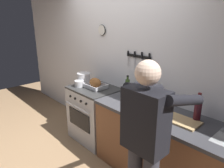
% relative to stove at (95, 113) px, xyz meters
% --- Properties ---
extents(wall_back, '(6.00, 0.13, 2.60)m').
position_rel_stove_xyz_m(wall_back, '(0.22, 0.36, 0.85)').
color(wall_back, silver).
rests_on(wall_back, ground).
extents(counter_block, '(2.03, 0.65, 0.90)m').
position_rel_stove_xyz_m(counter_block, '(1.43, 0.00, 0.01)').
color(counter_block, brown).
rests_on(counter_block, ground).
extents(stove, '(0.76, 0.67, 0.90)m').
position_rel_stove_xyz_m(stove, '(0.00, 0.00, 0.00)').
color(stove, '#BCBCC1').
rests_on(stove, ground).
extents(person_cook, '(0.51, 0.63, 1.66)m').
position_rel_stove_xyz_m(person_cook, '(1.53, -0.62, 0.50)').
color(person_cook, '#383842').
rests_on(person_cook, ground).
extents(roasting_pan, '(0.35, 0.26, 0.16)m').
position_rel_stove_xyz_m(roasting_pan, '(0.01, 0.01, 0.52)').
color(roasting_pan, '#B7B7BC').
rests_on(roasting_pan, stove).
extents(stock_pot, '(0.22, 0.22, 0.19)m').
position_rel_stove_xyz_m(stock_pot, '(-0.28, 0.00, 0.54)').
color(stock_pot, '#B7B7BC').
rests_on(stock_pot, stove).
extents(saucepan, '(0.15, 0.15, 0.10)m').
position_rel_stove_xyz_m(saucepan, '(-0.21, -0.14, 0.50)').
color(saucepan, '#B7B7BC').
rests_on(saucepan, stove).
extents(cutting_board, '(0.36, 0.24, 0.02)m').
position_rel_stove_xyz_m(cutting_board, '(1.54, -0.01, 0.46)').
color(cutting_board, tan).
rests_on(cutting_board, counter_block).
extents(bottle_wine_red, '(0.08, 0.08, 0.32)m').
position_rel_stove_xyz_m(bottle_wine_red, '(1.63, 0.13, 0.58)').
color(bottle_wine_red, '#47141E').
rests_on(bottle_wine_red, counter_block).
extents(bottle_hot_sauce, '(0.05, 0.05, 0.18)m').
position_rel_stove_xyz_m(bottle_hot_sauce, '(1.03, 0.19, 0.52)').
color(bottle_hot_sauce, red).
rests_on(bottle_hot_sauce, counter_block).
extents(bottle_olive_oil, '(0.07, 0.07, 0.28)m').
position_rel_stove_xyz_m(bottle_olive_oil, '(0.56, 0.17, 0.57)').
color(bottle_olive_oil, '#385623').
rests_on(bottle_olive_oil, counter_block).
extents(bottle_soy_sauce, '(0.06, 0.06, 0.23)m').
position_rel_stove_xyz_m(bottle_soy_sauce, '(0.97, 0.24, 0.54)').
color(bottle_soy_sauce, black).
rests_on(bottle_soy_sauce, counter_block).
extents(bottle_vinegar, '(0.07, 0.07, 0.26)m').
position_rel_stove_xyz_m(bottle_vinegar, '(0.82, 0.18, 0.56)').
color(bottle_vinegar, '#997F4C').
rests_on(bottle_vinegar, counter_block).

